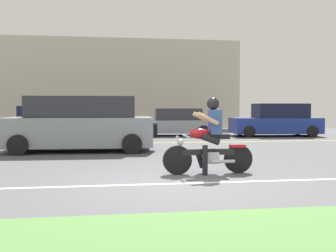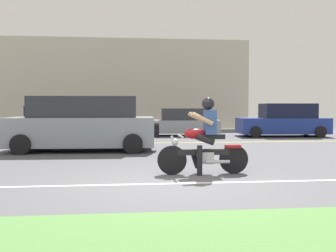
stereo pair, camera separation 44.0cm
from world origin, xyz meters
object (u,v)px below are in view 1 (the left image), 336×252
at_px(motorcyclist, 209,142).
at_px(suv_nearby, 81,124).
at_px(parked_car_1, 51,123).
at_px(parked_car_2, 175,123).
at_px(parked_car_3, 276,121).

relative_size(motorcyclist, suv_nearby, 0.40).
relative_size(suv_nearby, parked_car_1, 1.14).
distance_m(parked_car_1, parked_car_2, 6.18).
relative_size(motorcyclist, parked_car_3, 0.45).
xyz_separation_m(suv_nearby, parked_car_3, (9.42, 5.52, -0.13)).
bearing_deg(parked_car_2, parked_car_1, -174.62).
xyz_separation_m(parked_car_1, parked_car_2, (6.15, 0.58, -0.05)).
distance_m(motorcyclist, parked_car_2, 11.71).
height_order(parked_car_1, parked_car_3, parked_car_3).
xyz_separation_m(suv_nearby, parked_car_1, (-1.84, 6.01, -0.18)).
relative_size(suv_nearby, parked_car_3, 1.12).
height_order(motorcyclist, parked_car_1, motorcyclist).
distance_m(parked_car_1, parked_car_3, 11.27).
xyz_separation_m(parked_car_1, parked_car_3, (11.26, -0.49, 0.05)).
bearing_deg(motorcyclist, suv_nearby, 122.02).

